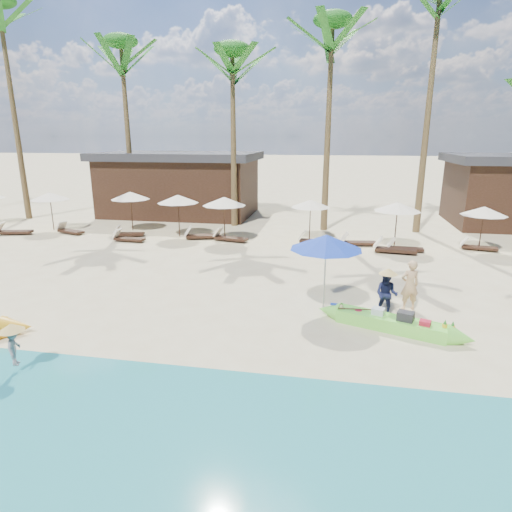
# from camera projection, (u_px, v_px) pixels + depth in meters

# --- Properties ---
(ground) EXTENTS (240.00, 240.00, 0.00)m
(ground) POSITION_uv_depth(u_px,v_px,m) (235.00, 325.00, 12.54)
(ground) COLOR beige
(ground) RESTS_ON ground
(wet_sand_strip) EXTENTS (240.00, 4.50, 0.01)m
(wet_sand_strip) POSITION_uv_depth(u_px,v_px,m) (173.00, 440.00, 7.81)
(wet_sand_strip) COLOR tan
(wet_sand_strip) RESTS_ON ground
(green_canoe) EXTENTS (4.71, 1.96, 0.62)m
(green_canoe) POSITION_uv_depth(u_px,v_px,m) (391.00, 323.00, 12.22)
(green_canoe) COLOR #71E646
(green_canoe) RESTS_ON ground
(tourist) EXTENTS (0.68, 0.54, 1.64)m
(tourist) POSITION_uv_depth(u_px,v_px,m) (410.00, 285.00, 13.49)
(tourist) COLOR tan
(tourist) RESTS_ON ground
(vendor_green) EXTENTS (0.83, 0.74, 1.42)m
(vendor_green) POSITION_uv_depth(u_px,v_px,m) (386.00, 294.00, 13.00)
(vendor_green) COLOR #161A3C
(vendor_green) RESTS_ON ground
(vendor_yellow) EXTENTS (0.56, 0.68, 0.92)m
(vendor_yellow) POSITION_uv_depth(u_px,v_px,m) (14.00, 347.00, 9.92)
(vendor_yellow) COLOR gray
(vendor_yellow) RESTS_ON ground
(blue_umbrella) EXTENTS (2.26, 2.26, 2.44)m
(blue_umbrella) POSITION_uv_depth(u_px,v_px,m) (326.00, 242.00, 13.18)
(blue_umbrella) COLOR #99999E
(blue_umbrella) RESTS_ON ground
(resort_parasol_2) EXTENTS (2.16, 2.16, 2.23)m
(resort_parasol_2) POSITION_uv_depth(u_px,v_px,m) (50.00, 196.00, 24.79)
(resort_parasol_2) COLOR #341F15
(resort_parasol_2) RESTS_ON ground
(lounger_2_left) EXTENTS (1.96, 1.03, 0.64)m
(lounger_2_left) POSITION_uv_depth(u_px,v_px,m) (13.00, 231.00, 24.06)
(lounger_2_left) COLOR #341F15
(lounger_2_left) RESTS_ON ground
(resort_parasol_3) EXTENTS (2.21, 2.21, 2.28)m
(resort_parasol_3) POSITION_uv_depth(u_px,v_px,m) (130.00, 196.00, 24.67)
(resort_parasol_3) COLOR #341F15
(resort_parasol_3) RESTS_ON ground
(lounger_3_left) EXTENTS (1.80, 1.01, 0.58)m
(lounger_3_left) POSITION_uv_depth(u_px,v_px,m) (69.00, 230.00, 24.32)
(lounger_3_left) COLOR #341F15
(lounger_3_left) RESTS_ON ground
(lounger_3_right) EXTENTS (1.71, 0.59, 0.57)m
(lounger_3_right) POSITION_uv_depth(u_px,v_px,m) (127.00, 238.00, 22.50)
(lounger_3_right) COLOR #341F15
(lounger_3_right) RESTS_ON ground
(resort_parasol_4) EXTENTS (2.24, 2.24, 2.31)m
(resort_parasol_4) POSITION_uv_depth(u_px,v_px,m) (178.00, 199.00, 23.17)
(resort_parasol_4) COLOR #341F15
(resort_parasol_4) RESTS_ON ground
(lounger_4_left) EXTENTS (1.70, 0.80, 0.55)m
(lounger_4_left) POSITION_uv_depth(u_px,v_px,m) (127.00, 233.00, 23.67)
(lounger_4_left) COLOR #341F15
(lounger_4_left) RESTS_ON ground
(lounger_4_right) EXTENTS (2.02, 1.13, 0.66)m
(lounger_4_right) POSITION_uv_depth(u_px,v_px,m) (201.00, 235.00, 23.04)
(lounger_4_right) COLOR #341F15
(lounger_4_right) RESTS_ON ground
(resort_parasol_5) EXTENTS (2.27, 2.27, 2.34)m
(resort_parasol_5) POSITION_uv_depth(u_px,v_px,m) (224.00, 201.00, 22.13)
(resort_parasol_5) COLOR #341F15
(resort_parasol_5) RESTS_ON ground
(lounger_5_left) EXTENTS (1.91, 0.93, 0.62)m
(lounger_5_left) POSITION_uv_depth(u_px,v_px,m) (229.00, 237.00, 22.56)
(lounger_5_left) COLOR #341F15
(lounger_5_left) RESTS_ON ground
(resort_parasol_6) EXTENTS (2.08, 2.08, 2.14)m
(resort_parasol_6) POSITION_uv_depth(u_px,v_px,m) (311.00, 204.00, 22.56)
(resort_parasol_6) COLOR #341F15
(resort_parasol_6) RESTS_ON ground
(lounger_6_left) EXTENTS (1.77, 0.68, 0.59)m
(lounger_6_left) POSITION_uv_depth(u_px,v_px,m) (314.00, 240.00, 22.00)
(lounger_6_left) COLOR #341F15
(lounger_6_left) RESTS_ON ground
(lounger_6_right) EXTENTS (1.84, 0.78, 0.61)m
(lounger_6_right) POSITION_uv_depth(u_px,v_px,m) (357.00, 242.00, 21.64)
(lounger_6_right) COLOR #341F15
(lounger_6_right) RESTS_ON ground
(resort_parasol_7) EXTENTS (2.23, 2.23, 2.29)m
(resort_parasol_7) POSITION_uv_depth(u_px,v_px,m) (398.00, 207.00, 20.68)
(resort_parasol_7) COLOR #341F15
(resort_parasol_7) RESTS_ON ground
(lounger_7_left) EXTENTS (2.04, 0.82, 0.67)m
(lounger_7_left) POSITION_uv_depth(u_px,v_px,m) (393.00, 249.00, 20.24)
(lounger_7_left) COLOR #341F15
(lounger_7_left) RESTS_ON ground
(lounger_7_right) EXTENTS (1.70, 0.59, 0.57)m
(lounger_7_right) POSITION_uv_depth(u_px,v_px,m) (403.00, 248.00, 20.56)
(lounger_7_right) COLOR #341F15
(lounger_7_right) RESTS_ON ground
(resort_parasol_8) EXTENTS (2.09, 2.09, 2.15)m
(resort_parasol_8) POSITION_uv_depth(u_px,v_px,m) (484.00, 211.00, 20.23)
(resort_parasol_8) COLOR #341F15
(resort_parasol_8) RESTS_ON ground
(lounger_8_left) EXTENTS (1.74, 0.86, 0.57)m
(lounger_8_left) POSITION_uv_depth(u_px,v_px,m) (477.00, 246.00, 20.79)
(lounger_8_left) COLOR #341F15
(lounger_8_left) RESTS_ON ground
(palm_1) EXTENTS (2.08, 2.08, 13.60)m
(palm_1) POSITION_uv_depth(u_px,v_px,m) (4.00, 43.00, 26.01)
(palm_1) COLOR brown
(palm_1) RESTS_ON ground
(palm_2) EXTENTS (2.08, 2.08, 11.33)m
(palm_2) POSITION_uv_depth(u_px,v_px,m) (123.00, 71.00, 26.17)
(palm_2) COLOR brown
(palm_2) RESTS_ON ground
(palm_3) EXTENTS (2.08, 2.08, 10.52)m
(palm_3) POSITION_uv_depth(u_px,v_px,m) (233.00, 78.00, 24.33)
(palm_3) COLOR brown
(palm_3) RESTS_ON ground
(palm_4) EXTENTS (2.08, 2.08, 11.70)m
(palm_4) POSITION_uv_depth(u_px,v_px,m) (331.00, 57.00, 22.89)
(palm_4) COLOR brown
(palm_4) RESTS_ON ground
(palm_5) EXTENTS (2.08, 2.08, 13.60)m
(palm_5) POSITION_uv_depth(u_px,v_px,m) (437.00, 26.00, 21.95)
(palm_5) COLOR brown
(palm_5) RESTS_ON ground
(pavilion_west) EXTENTS (10.80, 6.60, 4.30)m
(pavilion_west) POSITION_uv_depth(u_px,v_px,m) (180.00, 183.00, 29.92)
(pavilion_west) COLOR #341F15
(pavilion_west) RESTS_ON ground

